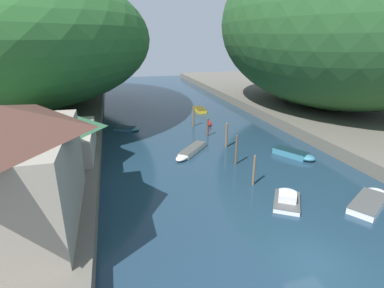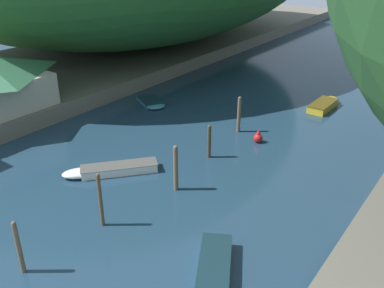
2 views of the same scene
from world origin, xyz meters
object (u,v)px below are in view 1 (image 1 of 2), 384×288
object	(u,v)px
waterfront_building	(12,166)
boat_open_rowboat	(287,199)
channel_buoy_near	(209,124)
person_by_boathouse	(72,218)
boathouse_shed	(61,132)
person_on_quay	(77,164)
boat_far_right_bank	(199,109)
boat_near_quay	(295,154)
boat_navy_launch	(128,129)
boat_small_dinghy	(190,152)
boat_red_skiff	(371,200)

from	to	relation	value
waterfront_building	boat_open_rowboat	bearing A→B (deg)	-0.38
waterfront_building	channel_buoy_near	world-z (taller)	waterfront_building
person_by_boathouse	boat_open_rowboat	bearing A→B (deg)	-80.44
person_by_boathouse	channel_buoy_near	bearing A→B (deg)	-31.50
boathouse_shed	person_on_quay	world-z (taller)	boathouse_shed
boat_far_right_bank	boathouse_shed	bearing A→B (deg)	-133.34
boat_near_quay	boat_navy_launch	world-z (taller)	boat_near_quay
boat_navy_launch	person_on_quay	xyz separation A→B (m)	(-5.21, -17.40, 2.23)
boat_small_dinghy	boat_navy_launch	distance (m)	13.25
waterfront_building	channel_buoy_near	xyz separation A→B (m)	(20.02, 22.57, -4.93)
boat_near_quay	channel_buoy_near	world-z (taller)	channel_buoy_near
waterfront_building	channel_buoy_near	distance (m)	30.57
channel_buoy_near	boat_far_right_bank	bearing A→B (deg)	82.05
boat_small_dinghy	person_on_quay	world-z (taller)	person_on_quay
boat_far_right_bank	channel_buoy_near	bearing A→B (deg)	-96.72
boat_red_skiff	person_by_boathouse	size ratio (longest dim) A/B	3.40
boat_small_dinghy	boat_far_right_bank	size ratio (longest dim) A/B	1.19
boat_navy_launch	person_by_boathouse	distance (m)	26.47
boat_small_dinghy	boat_open_rowboat	world-z (taller)	boat_open_rowboat
channel_buoy_near	person_on_quay	distance (m)	23.62
boathouse_shed	boat_far_right_bank	bearing A→B (deg)	45.43
boat_small_dinghy	person_by_boathouse	size ratio (longest dim) A/B	3.32
waterfront_building	person_by_boathouse	bearing A→B (deg)	-31.85
boat_open_rowboat	channel_buoy_near	xyz separation A→B (m)	(0.84, 22.70, 0.11)
boat_red_skiff	boat_open_rowboat	size ratio (longest dim) A/B	1.28
waterfront_building	boat_small_dinghy	world-z (taller)	waterfront_building
boat_open_rowboat	boat_small_dinghy	bearing A→B (deg)	144.64
boat_small_dinghy	boat_open_rowboat	distance (m)	13.35
boat_far_right_bank	boat_near_quay	bearing A→B (deg)	-79.64
boat_red_skiff	channel_buoy_near	size ratio (longest dim) A/B	5.37
boat_near_quay	boat_small_dinghy	bearing A→B (deg)	-49.05
waterfront_building	boat_small_dinghy	bearing A→B (deg)	40.73
boat_red_skiff	boat_small_dinghy	bearing A→B (deg)	-173.07
waterfront_building	boat_far_right_bank	distance (m)	39.62
boat_near_quay	person_by_boathouse	size ratio (longest dim) A/B	2.87
person_on_quay	boat_open_rowboat	bearing A→B (deg)	-121.30
waterfront_building	boat_open_rowboat	world-z (taller)	waterfront_building
boat_navy_launch	person_on_quay	size ratio (longest dim) A/B	2.36
waterfront_building	person_by_boathouse	world-z (taller)	waterfront_building
boathouse_shed	person_on_quay	size ratio (longest dim) A/B	5.93
channel_buoy_near	person_by_boathouse	xyz separation A→B (m)	(-16.82, -24.56, 2.00)
waterfront_building	boat_navy_launch	bearing A→B (deg)	71.56
boat_far_right_bank	boat_red_skiff	xyz separation A→B (m)	(4.07, -35.01, -0.06)
waterfront_building	boat_red_skiff	xyz separation A→B (m)	(25.54, -2.10, -5.07)
waterfront_building	boat_near_quay	size ratio (longest dim) A/B	2.43
boat_navy_launch	boat_near_quay	bearing A→B (deg)	76.78
boat_near_quay	boat_navy_launch	xyz separation A→B (m)	(-17.44, 15.68, -0.16)
person_on_quay	boat_near_quay	bearing A→B (deg)	-94.81
boat_far_right_bank	boat_red_skiff	size ratio (longest dim) A/B	0.82
boat_far_right_bank	person_on_quay	bearing A→B (deg)	-124.10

